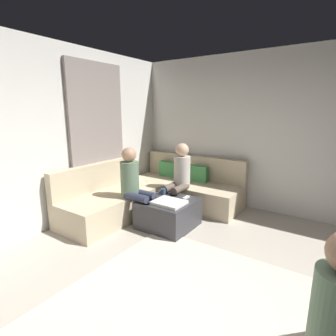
# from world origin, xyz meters

# --- Properties ---
(wall_back) EXTENTS (6.00, 0.12, 2.70)m
(wall_back) POSITION_xyz_m (0.00, 2.94, 1.35)
(wall_back) COLOR silver
(wall_back) RESTS_ON ground_plane
(wall_left) EXTENTS (0.12, 6.00, 2.70)m
(wall_left) POSITION_xyz_m (-2.94, 0.00, 1.35)
(wall_left) COLOR silver
(wall_left) RESTS_ON ground_plane
(curtain_panel) EXTENTS (0.06, 1.10, 2.50)m
(curtain_panel) POSITION_xyz_m (-2.84, 1.30, 1.25)
(curtain_panel) COLOR gray
(curtain_panel) RESTS_ON ground_plane
(area_rug) EXTENTS (2.60, 2.20, 0.01)m
(area_rug) POSITION_xyz_m (-0.20, 0.10, 0.01)
(area_rug) COLOR beige
(area_rug) RESTS_ON ground_plane
(sectional_couch) EXTENTS (2.10, 2.55, 0.87)m
(sectional_couch) POSITION_xyz_m (-2.08, 1.88, 0.28)
(sectional_couch) COLOR #C6B593
(sectional_couch) RESTS_ON ground_plane
(ottoman) EXTENTS (0.76, 0.76, 0.42)m
(ottoman) POSITION_xyz_m (-1.47, 1.39, 0.21)
(ottoman) COLOR #333338
(ottoman) RESTS_ON ground_plane
(folded_blanket) EXTENTS (0.44, 0.36, 0.04)m
(folded_blanket) POSITION_xyz_m (-1.37, 1.27, 0.44)
(folded_blanket) COLOR white
(folded_blanket) RESTS_ON ottoman
(coffee_mug) EXTENTS (0.08, 0.08, 0.10)m
(coffee_mug) POSITION_xyz_m (-1.69, 1.57, 0.47)
(coffee_mug) COLOR #334C72
(coffee_mug) RESTS_ON ottoman
(game_remote) EXTENTS (0.05, 0.15, 0.02)m
(game_remote) POSITION_xyz_m (-1.29, 1.61, 0.43)
(game_remote) COLOR white
(game_remote) RESTS_ON ottoman
(person_on_couch_back) EXTENTS (0.30, 0.60, 1.20)m
(person_on_couch_back) POSITION_xyz_m (-1.61, 1.93, 0.66)
(person_on_couch_back) COLOR brown
(person_on_couch_back) RESTS_ON ground_plane
(person_on_couch_side) EXTENTS (0.60, 0.30, 1.20)m
(person_on_couch_side) POSITION_xyz_m (-1.93, 1.18, 0.66)
(person_on_couch_side) COLOR #2D3347
(person_on_couch_side) RESTS_ON ground_plane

